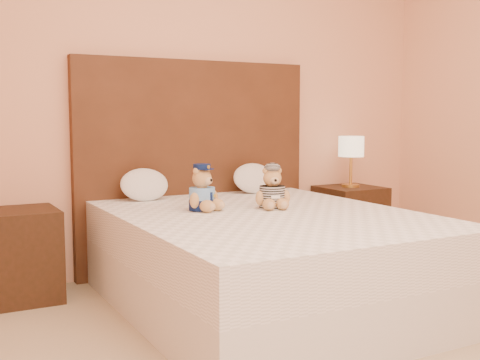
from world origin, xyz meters
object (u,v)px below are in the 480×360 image
object	(u,v)px
nightstand_left	(19,255)
pillow_right	(254,177)
teddy_prisoner	(272,188)
bed	(266,260)
pillow_left	(144,183)
lamp	(351,149)
teddy_police	(202,188)
nightstand_right	(350,221)

from	to	relation	value
nightstand_left	pillow_right	world-z (taller)	pillow_right
teddy_prisoner	pillow_right	size ratio (longest dim) A/B	0.77
bed	nightstand_left	size ratio (longest dim) A/B	3.64
nightstand_left	teddy_prisoner	bearing A→B (deg)	-26.19
bed	pillow_left	size ratio (longest dim) A/B	6.10
bed	lamp	world-z (taller)	lamp
nightstand_left	pillow_left	world-z (taller)	pillow_left
teddy_police	lamp	bearing A→B (deg)	-4.43
teddy_police	teddy_prisoner	world-z (taller)	teddy_police
teddy_prisoner	pillow_left	bearing A→B (deg)	143.38
bed	pillow_right	bearing A→B (deg)	64.91
pillow_right	teddy_police	bearing A→B (deg)	-139.81
bed	teddy_police	distance (m)	0.57
lamp	teddy_police	size ratio (longest dim) A/B	1.47
nightstand_right	lamp	distance (m)	0.57
pillow_left	lamp	bearing A→B (deg)	-1.01
nightstand_left	pillow_right	xyz separation A→B (m)	(1.64, 0.03, 0.39)
pillow_right	lamp	bearing A→B (deg)	-1.99
nightstand_right	lamp	size ratio (longest dim) A/B	1.38
bed	teddy_prisoner	bearing A→B (deg)	48.13
bed	pillow_right	distance (m)	1.00
bed	teddy_prisoner	size ratio (longest dim) A/B	7.87
teddy_police	nightstand_left	bearing A→B (deg)	126.54
teddy_police	pillow_right	xyz separation A→B (m)	(0.68, 0.57, -0.02)
bed	teddy_police	size ratio (longest dim) A/B	7.34
teddy_prisoner	pillow_right	xyz separation A→B (m)	(0.27, 0.70, -0.01)
lamp	nightstand_right	bearing A→B (deg)	0.00
lamp	teddy_police	distance (m)	1.64
pillow_left	pillow_right	xyz separation A→B (m)	(0.83, 0.00, 0.00)
pillow_left	pillow_right	world-z (taller)	pillow_right
pillow_right	pillow_left	bearing A→B (deg)	180.00
pillow_left	nightstand_right	bearing A→B (deg)	-1.01
nightstand_right	teddy_prisoner	bearing A→B (deg)	-149.39
nightstand_right	lamp	bearing A→B (deg)	180.00
bed	teddy_prisoner	distance (m)	0.44
nightstand_left	nightstand_right	size ratio (longest dim) A/B	1.00
nightstand_left	nightstand_right	world-z (taller)	same
lamp	teddy_prisoner	xyz separation A→B (m)	(-1.13, -0.67, -0.17)
nightstand_left	teddy_police	size ratio (longest dim) A/B	2.02
nightstand_right	teddy_police	xyz separation A→B (m)	(-1.54, -0.54, 0.41)
nightstand_right	pillow_right	xyz separation A→B (m)	(-0.86, 0.03, 0.39)
teddy_prisoner	pillow_left	size ratio (longest dim) A/B	0.78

